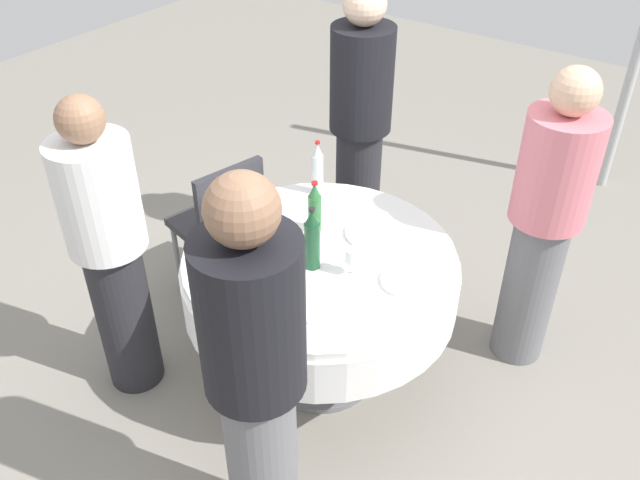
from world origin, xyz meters
TOP-DOWN VIEW (x-y plane):
  - ground_plane at (0.00, 0.00)m, footprint 10.00×10.00m
  - dining_table at (0.00, 0.00)m, footprint 1.25×1.25m
  - bottle_dark_green_outer at (-0.09, -0.02)m, footprint 0.07×0.07m
  - bottle_clear_inner at (0.41, 0.31)m, footprint 0.06×0.06m
  - bottle_green_front at (0.14, 0.13)m, footprint 0.06×0.06m
  - wine_glass_north at (-0.03, -0.19)m, footprint 0.06×0.06m
  - wine_glass_right at (-0.40, -0.14)m, footprint 0.07×0.07m
  - plate_south at (0.05, -0.40)m, footprint 0.21×0.21m
  - plate_far at (-0.20, 0.14)m, footprint 0.23×0.23m
  - plate_east at (0.26, -0.11)m, footprint 0.25×0.25m
  - fork_inner at (-0.36, -0.30)m, footprint 0.08×0.18m
  - folded_napkin at (-0.13, 0.45)m, footprint 0.18×0.18m
  - person_outer at (-0.82, -0.33)m, footprint 0.34×0.34m
  - person_inner at (0.95, 0.41)m, footprint 0.34×0.34m
  - person_front at (0.73, -0.74)m, footprint 0.34×0.34m
  - person_north at (-0.55, 0.73)m, footprint 0.34×0.34m
  - chair_west at (0.18, 0.77)m, footprint 0.48×0.48m

SIDE VIEW (x-z plane):
  - ground_plane at x=0.00m, z-range 0.00..0.00m
  - chair_west at x=0.18m, z-range 0.08..0.95m
  - dining_table at x=0.00m, z-range 0.22..0.96m
  - fork_inner at x=-0.36m, z-range 0.74..0.74m
  - plate_south at x=0.05m, z-range 0.74..0.76m
  - plate_east at x=0.26m, z-range 0.74..0.76m
  - plate_far at x=-0.20m, z-range 0.73..0.77m
  - folded_napkin at x=-0.13m, z-range 0.74..0.76m
  - person_north at x=-0.55m, z-range 0.03..1.54m
  - person_front at x=0.73m, z-range 0.03..1.58m
  - wine_glass_north at x=-0.03m, z-range 0.77..0.90m
  - wine_glass_right at x=-0.40m, z-range 0.78..0.94m
  - bottle_green_front at x=0.14m, z-range 0.73..0.99m
  - person_inner at x=0.95m, z-range 0.04..1.68m
  - person_outer at x=-0.82m, z-range 0.04..1.70m
  - bottle_clear_inner at x=0.41m, z-range 0.73..1.02m
  - bottle_dark_green_outer at x=-0.09m, z-range 0.73..1.03m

